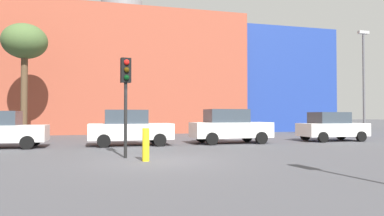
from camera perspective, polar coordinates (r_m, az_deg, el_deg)
ground_plane at (r=12.02m, az=-5.33°, el=-8.65°), size 200.00×200.00×0.00m
building_backdrop at (r=34.64m, az=-11.58°, el=4.97°), size 41.21×11.44×12.78m
parked_car_1 at (r=18.66m, az=-29.20°, el=-3.15°), size 4.07×2.00×1.76m
parked_car_2 at (r=18.12m, az=-10.28°, el=-3.23°), size 4.24×2.08×1.84m
parked_car_3 at (r=19.33m, az=6.21°, el=-3.04°), size 4.37×2.14×1.89m
parked_car_4 at (r=22.53m, az=22.06°, el=-2.88°), size 4.03×1.98×1.75m
traffic_light_island at (r=12.86m, az=-10.88°, el=3.88°), size 0.39×0.38×3.66m
bare_tree_0 at (r=25.84m, az=-25.92°, el=9.50°), size 2.90×2.90×7.65m
bollard_yellow_0 at (r=11.87m, az=-7.64°, el=-6.02°), size 0.24×0.24×1.12m
street_lamp at (r=26.72m, az=26.52°, el=4.64°), size 0.80×0.24×7.41m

